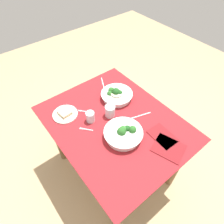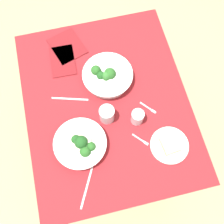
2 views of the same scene
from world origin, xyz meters
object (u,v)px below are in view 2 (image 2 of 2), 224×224
Objects in this scene: broccoli_bowl_near at (81,144)px; bread_side_plate at (170,145)px; napkin_folded_upper at (63,61)px; broccoli_bowl_far at (107,76)px; table_knife_right at (87,187)px; water_glass_side at (107,114)px; fork_by_far_bowl at (149,108)px; napkin_folded_lower at (67,46)px; fork_by_near_bowl at (141,140)px; table_knife_left at (70,99)px; water_glass_center at (137,117)px.

broccoli_bowl_near reaches higher than bread_side_plate.
bread_side_plate is 0.77m from napkin_folded_upper.
napkin_folded_upper is at bearing -128.05° from broccoli_bowl_far.
broccoli_bowl_near reaches higher than table_knife_right.
fork_by_far_bowl is (0.00, 0.23, -0.05)m from water_glass_side.
broccoli_bowl_far is 0.33m from napkin_folded_lower.
fork_by_near_bowl is at bearing 22.47° from napkin_folded_lower.
table_knife_right is at bearing -28.34° from water_glass_side.
broccoli_bowl_far is at bearing -153.54° from bread_side_plate.
bread_side_plate reaches higher than table_knife_left.
table_knife_left is at bearing -72.62° from broccoli_bowl_far.
broccoli_bowl_far is 1.32× the size of table_knife_right.
fork_by_far_bowl is (0.22, 0.18, -0.04)m from broccoli_bowl_far.
table_knife_right is at bearing 106.23° from table_knife_left.
broccoli_bowl_far is 1.04× the size of broccoli_bowl_near.
table_knife_right is (0.48, -0.00, 0.00)m from table_knife_left.
bread_side_plate is at bearing 29.42° from napkin_folded_lower.
fork_by_near_bowl is (-0.06, -0.13, -0.01)m from bread_side_plate.
fork_by_near_bowl is (0.11, -0.01, -0.04)m from water_glass_center.
water_glass_side is at bearing -129.17° from bread_side_plate.
fork_by_near_bowl is at bearing 151.87° from table_knife_left.
table_knife_left is 0.34m from napkin_folded_lower.
water_glass_center is 0.43× the size of napkin_folded_upper.
fork_by_near_bowl is at bearing 13.06° from broccoli_bowl_far.
broccoli_bowl_far is at bearing 51.95° from napkin_folded_upper.
napkin_folded_upper reaches higher than fork_by_near_bowl.
water_glass_side reaches higher than table_knife_left.
napkin_folded_upper is at bearing -179.17° from broccoli_bowl_near.
napkin_folded_upper is (-0.56, -0.31, 0.00)m from fork_by_near_bowl.
broccoli_bowl_near is at bearing -113.45° from fork_by_far_bowl.
broccoli_bowl_far reaches higher than napkin_folded_upper.
broccoli_bowl_far is at bearing 33.99° from napkin_folded_lower.
water_glass_center is 0.61m from napkin_folded_lower.
table_knife_right is (0.55, -0.23, -0.04)m from broccoli_bowl_far.
table_knife_left is at bearing -177.95° from broccoli_bowl_near.
water_glass_center is 0.42× the size of napkin_folded_lower.
napkin_folded_lower is at bearing -152.76° from water_glass_center.
fork_by_near_bowl is 0.71m from napkin_folded_lower.
broccoli_bowl_far is at bearing -145.86° from table_knife_left.
table_knife_right is at bearing -3.48° from napkin_folded_lower.
bread_side_plate is (0.45, 0.22, -0.03)m from broccoli_bowl_far.
broccoli_bowl_near is 0.61m from napkin_folded_lower.
bread_side_plate is at bearing 76.69° from broccoli_bowl_near.
table_knife_right is (0.28, -0.33, -0.04)m from water_glass_center.
broccoli_bowl_near reaches higher than broccoli_bowl_far.
fork_by_far_bowl and table_knife_left have the same top height.
fork_by_near_bowl is at bearing -69.00° from fork_by_far_bowl.
fork_by_far_bowl is (-0.12, 0.39, -0.03)m from broccoli_bowl_near.
broccoli_bowl_near is 1.33× the size of table_knife_left.
broccoli_bowl_near reaches higher than napkin_folded_upper.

